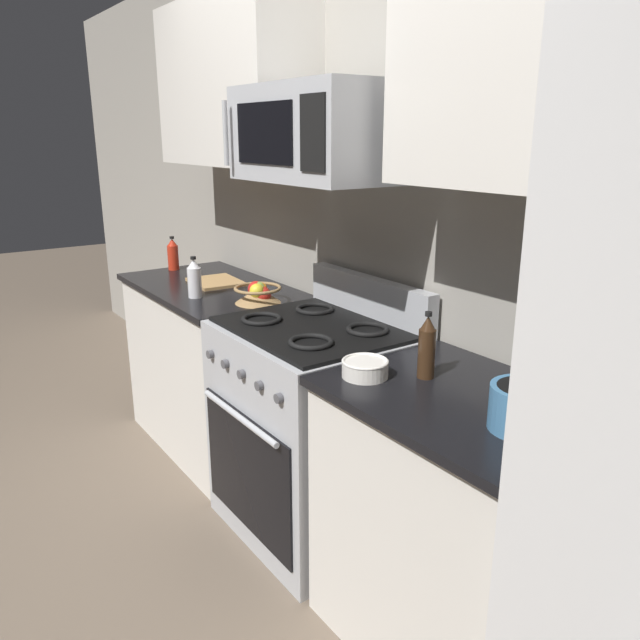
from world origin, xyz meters
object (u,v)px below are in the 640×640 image
microwave (319,133)px  bottle_hot_sauce (173,255)px  utensil_crock (525,406)px  prep_bowl (365,368)px  range_oven (314,427)px  bottle_soy (427,348)px  fruit_basket (258,293)px  apple_loose (262,295)px  cutting_board (216,282)px  bottle_vinegar (194,279)px

microwave → bottle_hot_sauce: 1.58m
utensil_crock → prep_bowl: 0.55m
range_oven → bottle_soy: 0.83m
range_oven → prep_bowl: size_ratio=7.05×
range_oven → bottle_hot_sauce: bearing=-179.5°
range_oven → utensil_crock: utensil_crock is taller
bottle_hot_sauce → prep_bowl: size_ratio=1.27×
range_oven → prep_bowl: bearing=-16.2°
fruit_basket → bottle_hot_sauce: bottle_hot_sauce is taller
range_oven → apple_loose: (-0.47, 0.03, 0.48)m
microwave → cutting_board: bearing=179.6°
cutting_board → bottle_vinegar: 0.31m
microwave → utensil_crock: bearing=-3.7°
cutting_board → bottle_vinegar: bottle_vinegar is taller
cutting_board → bottle_soy: (1.60, -0.03, 0.09)m
bottle_hot_sauce → microwave: bearing=1.6°
microwave → apple_loose: size_ratio=8.48×
bottle_vinegar → bottle_soy: bearing=7.5°
cutting_board → prep_bowl: bearing=-7.1°
microwave → apple_loose: 0.86m
microwave → utensil_crock: size_ratio=2.25×
utensil_crock → apple_loose: utensil_crock is taller
range_oven → utensil_crock: 1.17m
fruit_basket → bottle_vinegar: bottle_vinegar is taller
range_oven → bottle_soy: bottle_soy is taller
microwave → bottle_soy: (0.63, -0.02, -0.66)m
bottle_vinegar → fruit_basket: bearing=36.7°
bottle_vinegar → range_oven: bearing=13.1°
range_oven → cutting_board: (-0.97, 0.04, 0.44)m
microwave → bottle_soy: microwave is taller
apple_loose → bottle_hot_sauce: bearing=-177.3°
microwave → utensil_crock: 1.26m
fruit_basket → apple_loose: size_ratio=2.70×
apple_loose → bottle_soy: bearing=-1.3°
apple_loose → cutting_board: (-0.50, 0.00, -0.03)m
microwave → utensil_crock: (1.05, -0.07, -0.70)m
apple_loose → bottle_soy: bottle_soy is taller
fruit_basket → bottle_vinegar: (-0.27, -0.20, 0.04)m
apple_loose → bottle_vinegar: bottle_vinegar is taller
bottle_soy → range_oven: bearing=-179.3°
microwave → apple_loose: microwave is taller
bottle_vinegar → prep_bowl: 1.28m
range_oven → prep_bowl: 0.71m
fruit_basket → prep_bowl: (1.01, -0.17, -0.02)m
cutting_board → prep_bowl: size_ratio=1.86×
utensil_crock → cutting_board: 2.03m
range_oven → bottle_vinegar: bottle_vinegar is taller
apple_loose → cutting_board: bearing=179.7°
cutting_board → utensil_crock: bearing=-2.1°
utensil_crock → apple_loose: bearing=177.3°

